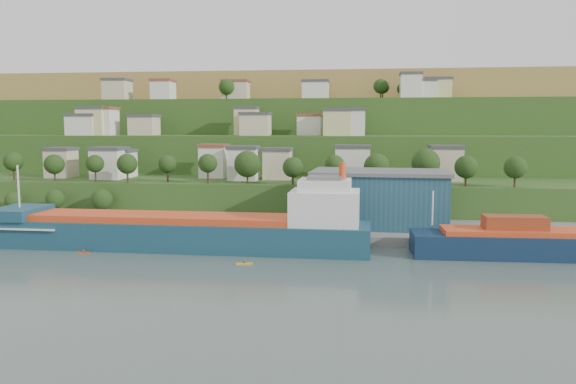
% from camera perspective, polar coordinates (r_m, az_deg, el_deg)
% --- Properties ---
extents(ground, '(500.00, 500.00, 0.00)m').
position_cam_1_polar(ground, '(107.27, -8.71, -6.77)').
color(ground, '#42504C').
rests_on(ground, ground).
extents(quay, '(220.00, 26.00, 4.00)m').
position_cam_1_polar(quay, '(131.01, 3.14, -4.27)').
color(quay, slate).
rests_on(quay, ground).
extents(pebble_beach, '(40.00, 18.00, 2.40)m').
position_cam_1_polar(pebble_beach, '(150.30, -26.96, -3.58)').
color(pebble_beach, slate).
rests_on(pebble_beach, ground).
extents(hillside, '(360.00, 210.36, 96.00)m').
position_cam_1_polar(hillside, '(271.72, 0.97, 1.38)').
color(hillside, '#284719').
rests_on(hillside, ground).
extents(cargo_ship_near, '(78.28, 13.44, 20.08)m').
position_cam_1_polar(cargo_ship_near, '(116.75, -9.90, -4.09)').
color(cargo_ship_near, '#143F4B').
rests_on(cargo_ship_near, ground).
extents(warehouse, '(32.03, 20.73, 12.80)m').
position_cam_1_polar(warehouse, '(131.55, 9.30, -0.59)').
color(warehouse, '#1C4855').
rests_on(warehouse, quay).
extents(caravan, '(6.73, 4.26, 2.92)m').
position_cam_1_polar(caravan, '(147.45, -25.31, -2.63)').
color(caravan, silver).
rests_on(caravan, pebble_beach).
extents(dinghy, '(3.95, 1.81, 0.77)m').
position_cam_1_polar(dinghy, '(139.88, -23.01, -3.44)').
color(dinghy, silver).
rests_on(dinghy, pebble_beach).
extents(kayak_orange, '(2.92, 0.85, 0.72)m').
position_cam_1_polar(kayak_orange, '(118.43, -20.07, -5.73)').
color(kayak_orange, '#D04712').
rests_on(kayak_orange, ground).
extents(kayak_yellow, '(3.09, 1.22, 0.76)m').
position_cam_1_polar(kayak_yellow, '(102.71, -4.45, -7.18)').
color(kayak_yellow, gold).
rests_on(kayak_yellow, ground).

